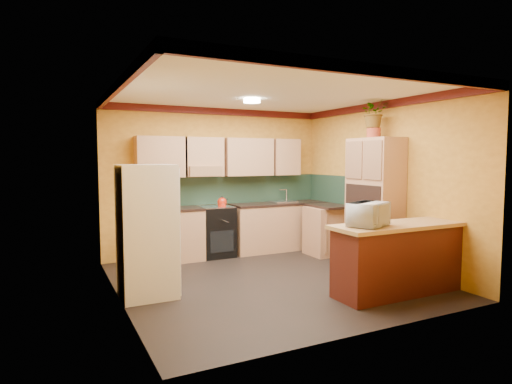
% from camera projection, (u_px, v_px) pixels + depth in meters
% --- Properties ---
extents(room_shell, '(4.24, 4.24, 2.72)m').
position_uv_depth(room_shell, '(263.00, 137.00, 6.33)').
color(room_shell, black).
rests_on(room_shell, ground).
extents(base_cabinets_back, '(3.65, 0.60, 0.88)m').
position_uv_depth(base_cabinets_back, '(247.00, 230.00, 8.02)').
color(base_cabinets_back, tan).
rests_on(base_cabinets_back, ground).
extents(countertop_back, '(3.65, 0.62, 0.04)m').
position_uv_depth(countertop_back, '(247.00, 205.00, 7.99)').
color(countertop_back, black).
rests_on(countertop_back, base_cabinets_back).
extents(stove, '(0.58, 0.58, 0.91)m').
position_uv_depth(stove, '(216.00, 231.00, 7.75)').
color(stove, black).
rests_on(stove, ground).
extents(kettle, '(0.22, 0.22, 0.18)m').
position_uv_depth(kettle, '(222.00, 201.00, 7.70)').
color(kettle, '#B6200C').
rests_on(kettle, stove).
extents(sink, '(0.48, 0.40, 0.03)m').
position_uv_depth(sink, '(283.00, 202.00, 8.33)').
color(sink, silver).
rests_on(sink, countertop_back).
extents(base_cabinets_right, '(0.60, 0.80, 0.88)m').
position_uv_depth(base_cabinets_right, '(329.00, 231.00, 7.92)').
color(base_cabinets_right, tan).
rests_on(base_cabinets_right, ground).
extents(countertop_right, '(0.62, 0.80, 0.04)m').
position_uv_depth(countertop_right, '(330.00, 206.00, 7.89)').
color(countertop_right, black).
rests_on(countertop_right, base_cabinets_right).
extents(fridge, '(0.68, 0.66, 1.70)m').
position_uv_depth(fridge, '(147.00, 231.00, 5.47)').
color(fridge, white).
rests_on(fridge, ground).
extents(pantry, '(0.48, 0.90, 2.10)m').
position_uv_depth(pantry, '(374.00, 204.00, 6.88)').
color(pantry, tan).
rests_on(pantry, ground).
extents(fern_pot, '(0.22, 0.22, 0.16)m').
position_uv_depth(fern_pot, '(374.00, 133.00, 6.83)').
color(fern_pot, '#A53F27').
rests_on(fern_pot, pantry).
extents(fern, '(0.51, 0.46, 0.50)m').
position_uv_depth(fern, '(374.00, 112.00, 6.81)').
color(fern, tan).
rests_on(fern, fern_pot).
extents(breakfast_bar, '(1.80, 0.55, 0.88)m').
position_uv_depth(breakfast_bar, '(398.00, 260.00, 5.61)').
color(breakfast_bar, '#501612').
rests_on(breakfast_bar, ground).
extents(bar_top, '(1.90, 0.65, 0.05)m').
position_uv_depth(bar_top, '(399.00, 225.00, 5.57)').
color(bar_top, tan).
rests_on(bar_top, breakfast_bar).
extents(microwave, '(0.65, 0.57, 0.30)m').
position_uv_depth(microwave, '(368.00, 214.00, 5.33)').
color(microwave, white).
rests_on(microwave, bar_top).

